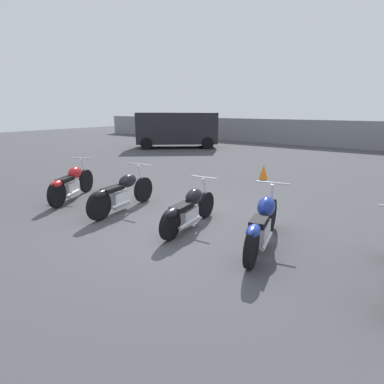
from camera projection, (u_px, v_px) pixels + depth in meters
The scene contains 8 objects.
ground_plane at pixel (182, 227), 6.06m from camera, with size 60.00×60.00×0.00m, color #424247.
fence_back at pixel (337, 134), 17.95m from camera, with size 40.00×0.04×1.64m.
motorcycle_slot_0 at pixel (72, 183), 7.78m from camera, with size 1.11×1.90×1.01m.
motorcycle_slot_1 at pixel (122, 193), 6.90m from camera, with size 0.74×2.15×1.00m.
motorcycle_slot_2 at pixel (189, 209), 5.89m from camera, with size 0.60×1.95×0.93m.
motorcycle_slot_3 at pixel (263, 223), 5.06m from camera, with size 0.71×2.17×1.00m.
parked_van at pixel (177, 128), 18.13m from camera, with size 4.91×4.48×2.09m.
traffic_cone_near at pixel (263, 172), 10.12m from camera, with size 0.30×0.30×0.48m.
Camera 1 is at (3.44, -4.49, 2.30)m, focal length 28.00 mm.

